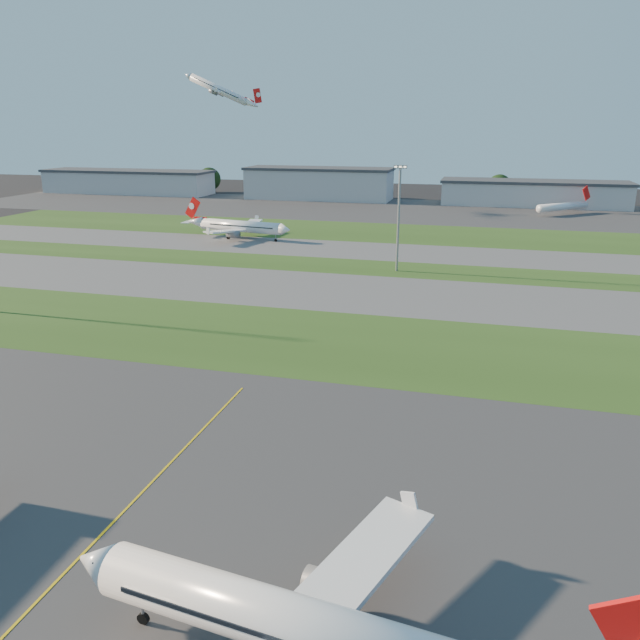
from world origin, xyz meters
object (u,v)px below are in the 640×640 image
(airliner_parked, at_px, (312,632))
(mini_jet_near, at_px, (563,207))
(light_mast_centre, at_px, (399,212))
(airliner_taxiing, at_px, (240,227))

(airliner_parked, xyz_separation_m, mini_jet_near, (37.68, 240.70, -0.82))
(mini_jet_near, relative_size, light_mast_centre, 0.86)
(mini_jet_near, height_order, light_mast_centre, light_mast_centre)
(airliner_parked, height_order, mini_jet_near, airliner_parked)
(airliner_parked, relative_size, airliner_taxiing, 1.05)
(airliner_parked, distance_m, mini_jet_near, 243.63)
(airliner_taxiing, bearing_deg, airliner_parked, 122.98)
(airliner_taxiing, height_order, mini_jet_near, airliner_taxiing)
(light_mast_centre, bearing_deg, airliner_taxiing, 149.12)
(airliner_parked, bearing_deg, mini_jet_near, 88.19)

